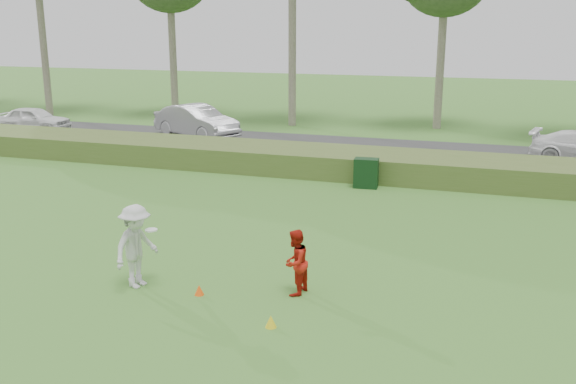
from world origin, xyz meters
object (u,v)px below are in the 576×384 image
(player_red, at_px, (295,262))
(cone_yellow, at_px, (271,321))
(cone_orange, at_px, (199,290))
(car_mid, at_px, (196,121))
(utility_cabinet, at_px, (366,173))
(player_white, at_px, (136,246))
(car_left, at_px, (34,119))

(player_red, height_order, cone_yellow, player_red)
(cone_orange, distance_m, car_mid, 19.70)
(utility_cabinet, bearing_deg, cone_yellow, -91.44)
(cone_yellow, bearing_deg, player_white, 164.59)
(cone_orange, relative_size, car_left, 0.06)
(cone_yellow, distance_m, car_left, 26.40)
(player_white, distance_m, cone_yellow, 3.71)
(player_white, distance_m, player_red, 3.54)
(player_red, bearing_deg, cone_orange, -60.56)
(player_white, xyz_separation_m, cone_orange, (1.50, -0.01, -0.83))
(cone_orange, height_order, car_left, car_left)
(player_red, height_order, car_mid, car_mid)
(utility_cabinet, bearing_deg, cone_orange, -102.18)
(player_red, relative_size, utility_cabinet, 1.38)
(player_white, distance_m, car_mid, 19.06)
(player_white, relative_size, utility_cabinet, 1.78)
(cone_yellow, bearing_deg, cone_orange, 154.40)
(player_red, relative_size, car_left, 0.38)
(player_white, bearing_deg, cone_yellow, -93.10)
(player_white, xyz_separation_m, utility_cabinet, (3.05, 10.35, -0.42))
(player_white, height_order, player_red, player_white)
(player_white, height_order, cone_yellow, player_white)
(cone_orange, bearing_deg, player_red, 19.74)
(player_red, relative_size, car_mid, 0.30)
(cone_orange, bearing_deg, car_left, 136.97)
(player_red, relative_size, cone_yellow, 5.90)
(cone_yellow, height_order, utility_cabinet, utility_cabinet)
(car_left, bearing_deg, car_mid, -88.22)
(player_red, xyz_separation_m, car_left, (-19.70, 15.86, -0.01))
(car_left, height_order, car_mid, car_mid)
(player_red, xyz_separation_m, utility_cabinet, (-0.41, 9.66, -0.20))
(player_white, xyz_separation_m, player_red, (3.46, 0.69, -0.22))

